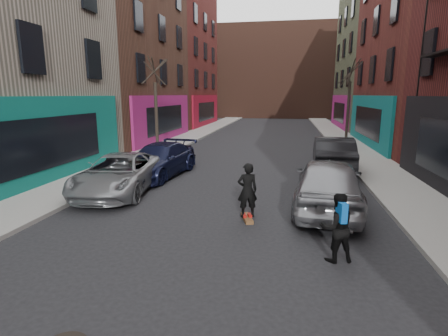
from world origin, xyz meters
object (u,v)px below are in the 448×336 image
at_px(parked_right_far, 328,184).
at_px(pedestrian, 337,227).
at_px(tree_left_far, 156,98).
at_px(skateboard, 247,218).
at_px(tree_right_far, 349,95).
at_px(skateboarder, 247,190).
at_px(parked_left_far, 119,174).
at_px(parked_right_end, 333,154).
at_px(parked_left_end, 159,160).

relative_size(parked_right_far, pedestrian, 3.25).
bearing_deg(tree_left_far, skateboard, -58.28).
bearing_deg(tree_right_far, tree_left_far, -154.18).
bearing_deg(tree_left_far, tree_right_far, 25.82).
relative_size(tree_right_far, parked_right_far, 1.37).
bearing_deg(skateboarder, tree_left_far, -76.31).
relative_size(tree_left_far, parked_right_far, 1.31).
relative_size(skateboarder, pedestrian, 1.04).
bearing_deg(skateboarder, parked_left_far, -41.00).
bearing_deg(skateboarder, parked_right_end, -131.56).
bearing_deg(parked_right_far, skateboarder, 34.99).
bearing_deg(skateboard, tree_right_far, 54.78).
distance_m(parked_right_far, skateboarder, 2.73).
xyz_separation_m(parked_right_far, pedestrian, (-0.20, -3.53, -0.07)).
bearing_deg(skateboarder, parked_left_end, -65.54).
relative_size(parked_right_far, skateboarder, 3.13).
xyz_separation_m(parked_left_far, parked_left_end, (0.51, 2.78, 0.01)).
height_order(tree_left_far, pedestrian, tree_left_far).
bearing_deg(skateboard, pedestrian, -63.02).
bearing_deg(skateboarder, tree_right_far, -125.22).
bearing_deg(parked_left_far, parked_left_end, 73.58).
bearing_deg(pedestrian, parked_left_far, -47.36).
bearing_deg(tree_right_far, skateboard, -107.19).
distance_m(parked_left_far, skateboard, 5.46).
distance_m(parked_left_end, pedestrian, 9.71).
height_order(tree_left_far, parked_left_end, tree_left_far).
distance_m(skateboard, pedestrian, 3.16).
bearing_deg(skateboarder, pedestrian, 116.98).
xyz_separation_m(parked_left_far, parked_right_end, (8.21, 5.28, 0.11)).
xyz_separation_m(tree_left_far, tree_right_far, (12.40, 6.00, 0.15)).
height_order(skateboard, skateboarder, skateboarder).
bearing_deg(parked_right_end, tree_left_far, -18.41).
xyz_separation_m(skateboarder, pedestrian, (2.17, -2.17, -0.12)).
distance_m(parked_left_far, pedestrian, 8.35).
height_order(tree_left_far, parked_left_far, tree_left_far).
xyz_separation_m(parked_right_end, skateboarder, (-3.22, -7.40, 0.08)).
height_order(parked_left_far, skateboard, parked_left_far).
bearing_deg(tree_left_far, parked_right_end, -21.17).
height_order(parked_left_far, skateboarder, skateboarder).
bearing_deg(pedestrian, tree_right_far, -115.76).
bearing_deg(skateboard, parked_left_far, 139.00).
height_order(skateboarder, pedestrian, skateboarder).
height_order(tree_left_far, parked_right_end, tree_left_far).
distance_m(tree_right_far, parked_left_end, 16.15).
relative_size(parked_right_far, parked_right_end, 1.00).
relative_size(parked_left_far, skateboarder, 3.19).
bearing_deg(parked_right_end, pedestrian, 86.51).
xyz_separation_m(parked_right_far, skateboard, (-2.37, -1.36, -0.80)).
height_order(tree_right_far, pedestrian, tree_right_far).
distance_m(tree_right_far, skateboarder, 18.37).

